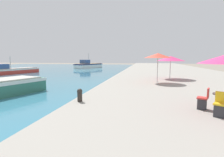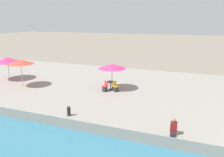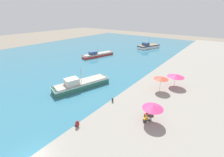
{
  "view_description": "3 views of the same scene",
  "coord_description": "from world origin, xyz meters",
  "px_view_note": "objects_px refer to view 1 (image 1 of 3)",
  "views": [
    {
      "loc": [
        3.59,
        4.19,
        2.89
      ],
      "look_at": [
        1.5,
        15.5,
        1.54
      ],
      "focal_mm": 28.0,
      "sensor_mm": 36.0,
      "label": 1
    },
    {
      "loc": [
        -11.02,
        4.82,
        6.9
      ],
      "look_at": [
        6.9,
        11.6,
        1.74
      ],
      "focal_mm": 35.0,
      "sensor_mm": 36.0,
      "label": 2
    },
    {
      "loc": [
        11.97,
        -3.02,
        13.01
      ],
      "look_at": [
        -4.0,
        18.0,
        1.34
      ],
      "focal_mm": 24.0,
      "sensor_mm": 36.0,
      "label": 3
    }
  ],
  "objects_px": {
    "cafe_umbrella_striped": "(171,59)",
    "cafe_table": "(224,99)",
    "fishing_boat_mid": "(10,70)",
    "fishing_boat_far": "(88,65)",
    "cafe_chair_left": "(220,108)",
    "mooring_bollard": "(80,95)",
    "cafe_umbrella_white": "(158,56)",
    "cafe_chair_right": "(203,102)"
  },
  "relations": [
    {
      "from": "cafe_chair_left",
      "to": "mooring_bollard",
      "type": "xyz_separation_m",
      "value": [
        -5.87,
        1.2,
        0.02
      ]
    },
    {
      "from": "cafe_umbrella_striped",
      "to": "mooring_bollard",
      "type": "distance_m",
      "value": 12.44
    },
    {
      "from": "mooring_bollard",
      "to": "cafe_table",
      "type": "bearing_deg",
      "value": -5.23
    },
    {
      "from": "cafe_umbrella_white",
      "to": "cafe_umbrella_striped",
      "type": "relative_size",
      "value": 0.89
    },
    {
      "from": "cafe_chair_right",
      "to": "fishing_boat_mid",
      "type": "bearing_deg",
      "value": 75.79
    },
    {
      "from": "cafe_umbrella_white",
      "to": "fishing_boat_mid",
      "type": "bearing_deg",
      "value": 154.94
    },
    {
      "from": "cafe_chair_left",
      "to": "mooring_bollard",
      "type": "relative_size",
      "value": 1.39
    },
    {
      "from": "fishing_boat_far",
      "to": "cafe_umbrella_striped",
      "type": "bearing_deg",
      "value": -37.11
    },
    {
      "from": "fishing_boat_mid",
      "to": "cafe_table",
      "type": "distance_m",
      "value": 33.4
    },
    {
      "from": "cafe_umbrella_white",
      "to": "cafe_table",
      "type": "xyz_separation_m",
      "value": [
        1.98,
        -8.28,
        -1.83
      ]
    },
    {
      "from": "fishing_boat_far",
      "to": "cafe_umbrella_white",
      "type": "distance_m",
      "value": 36.85
    },
    {
      "from": "cafe_table",
      "to": "cafe_chair_right",
      "type": "height_order",
      "value": "cafe_chair_right"
    },
    {
      "from": "cafe_table",
      "to": "fishing_boat_far",
      "type": "bearing_deg",
      "value": 114.96
    },
    {
      "from": "cafe_table",
      "to": "mooring_bollard",
      "type": "height_order",
      "value": "cafe_table"
    },
    {
      "from": "cafe_umbrella_striped",
      "to": "cafe_table",
      "type": "distance_m",
      "value": 11.58
    },
    {
      "from": "cafe_chair_left",
      "to": "fishing_boat_mid",
      "type": "bearing_deg",
      "value": -7.65
    },
    {
      "from": "fishing_boat_far",
      "to": "cafe_chair_right",
      "type": "bearing_deg",
      "value": -45.02
    },
    {
      "from": "fishing_boat_mid",
      "to": "mooring_bollard",
      "type": "height_order",
      "value": "fishing_boat_mid"
    },
    {
      "from": "fishing_boat_mid",
      "to": "fishing_boat_far",
      "type": "bearing_deg",
      "value": 84.84
    },
    {
      "from": "fishing_boat_mid",
      "to": "mooring_bollard",
      "type": "xyz_separation_m",
      "value": [
        20.58,
        -19.33,
        0.41
      ]
    },
    {
      "from": "cafe_table",
      "to": "cafe_chair_right",
      "type": "relative_size",
      "value": 0.88
    },
    {
      "from": "fishing_boat_mid",
      "to": "fishing_boat_far",
      "type": "relative_size",
      "value": 1.1
    },
    {
      "from": "cafe_umbrella_white",
      "to": "cafe_chair_right",
      "type": "bearing_deg",
      "value": -80.69
    },
    {
      "from": "fishing_boat_mid",
      "to": "fishing_boat_far",
      "type": "xyz_separation_m",
      "value": [
        7.79,
        20.97,
        0.19
      ]
    },
    {
      "from": "cafe_chair_left",
      "to": "mooring_bollard",
      "type": "bearing_deg",
      "value": 18.65
    },
    {
      "from": "cafe_umbrella_white",
      "to": "cafe_table",
      "type": "distance_m",
      "value": 8.71
    },
    {
      "from": "cafe_umbrella_white",
      "to": "mooring_bollard",
      "type": "distance_m",
      "value": 9.04
    },
    {
      "from": "cafe_table",
      "to": "cafe_chair_right",
      "type": "bearing_deg",
      "value": 157.34
    },
    {
      "from": "cafe_table",
      "to": "cafe_chair_left",
      "type": "height_order",
      "value": "cafe_chair_left"
    },
    {
      "from": "cafe_table",
      "to": "cafe_chair_left",
      "type": "xyz_separation_m",
      "value": [
        -0.36,
        -0.63,
        -0.21
      ]
    },
    {
      "from": "fishing_boat_mid",
      "to": "cafe_umbrella_white",
      "type": "relative_size",
      "value": 4.23
    },
    {
      "from": "fishing_boat_mid",
      "to": "cafe_umbrella_white",
      "type": "xyz_separation_m",
      "value": [
        24.84,
        -11.62,
        2.43
      ]
    },
    {
      "from": "fishing_boat_far",
      "to": "mooring_bollard",
      "type": "relative_size",
      "value": 15.1
    },
    {
      "from": "cafe_table",
      "to": "mooring_bollard",
      "type": "xyz_separation_m",
      "value": [
        -6.24,
        0.57,
        -0.18
      ]
    },
    {
      "from": "cafe_umbrella_white",
      "to": "mooring_bollard",
      "type": "bearing_deg",
      "value": -118.89
    },
    {
      "from": "cafe_umbrella_white",
      "to": "cafe_umbrella_striped",
      "type": "bearing_deg",
      "value": 64.61
    },
    {
      "from": "cafe_chair_left",
      "to": "cafe_chair_right",
      "type": "distance_m",
      "value": 0.95
    },
    {
      "from": "fishing_boat_far",
      "to": "cafe_umbrella_striped",
      "type": "relative_size",
      "value": 3.39
    },
    {
      "from": "fishing_boat_mid",
      "to": "cafe_chair_left",
      "type": "bearing_deg",
      "value": -22.57
    },
    {
      "from": "fishing_boat_mid",
      "to": "cafe_table",
      "type": "height_order",
      "value": "fishing_boat_mid"
    },
    {
      "from": "fishing_boat_far",
      "to": "cafe_chair_right",
      "type": "relative_size",
      "value": 10.85
    },
    {
      "from": "cafe_chair_right",
      "to": "mooring_bollard",
      "type": "relative_size",
      "value": 1.39
    }
  ]
}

